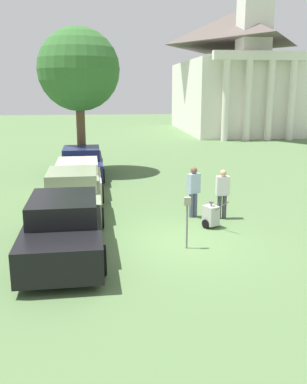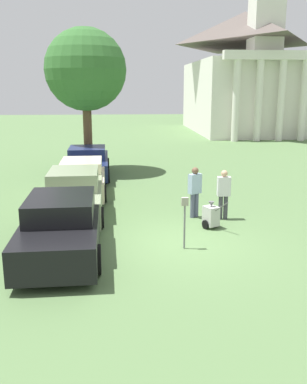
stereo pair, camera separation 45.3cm
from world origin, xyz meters
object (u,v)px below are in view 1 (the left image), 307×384
Objects in this scene: parked_car_black at (65,226)px; parked_car_cream at (78,178)px; parked_car_navy at (82,163)px; church at (233,66)px; parking_meter at (187,213)px; equipment_cart at (211,215)px; person_worker at (194,189)px; parked_car_sage at (73,195)px; person_supervisor at (222,191)px.

parked_car_black is 6.40m from parked_car_cream.
parked_car_navy is 0.19× the size of church.
parked_car_black is 0.20× the size of church.
parked_car_black is at bearing 177.77° from parking_meter.
parked_car_navy is 9.27m from equipment_cart.
church is at bearing -137.51° from person_worker.
parked_car_cream is (0.00, 3.09, -0.06)m from parked_car_sage.
parked_car_black is 4.58m from equipment_cart.
parked_car_cream is 3.18× the size of person_supervisor.
parked_car_black is at bearing -113.88° from church.
parking_meter reaches higher than equipment_cart.
parked_car_cream is 0.20× the size of church.
parked_car_navy reaches higher than parking_meter.
parking_meter is 2.07m from equipment_cart.
parked_car_black is 1.07× the size of parked_car_sage.
parked_car_cream is 5.45m from person_worker.
person_supervisor is at bearing 24.70° from parked_car_black.
parking_meter is 3.03m from person_supervisor.
person_worker reaches higher than parked_car_navy.
equipment_cart is (-0.59, -0.87, -0.54)m from person_supervisor.
parked_car_sage is 3.09m from parked_car_cream.
parked_car_sage is 4.04m from person_worker.
parked_car_black is 1.07× the size of parked_car_navy.
parked_car_sage is 2.99× the size of person_supervisor.
parked_car_navy reaches higher than equipment_cart.
parked_car_sage is 4.98m from person_supervisor.
parked_car_black is at bearing -91.51° from parked_car_sage.
church is (9.66, 28.12, 5.32)m from person_worker.
parked_car_cream is at bearing 104.77° from equipment_cart.
church reaches higher than parked_car_black.
person_supervisor is at bearing -107.13° from church.
parked_car_cream is 5.24× the size of equipment_cart.
parked_car_black is 4.83m from person_worker.
parked_car_sage is at bearing 88.49° from parked_car_black.
equipment_cart is at bearing 57.02° from parking_meter.
parked_car_black is 3.31m from parked_car_sage.
person_supervisor is 1.65× the size of equipment_cart.
parking_meter is at bearing -108.61° from church.
person_worker is (3.99, 2.71, 0.25)m from parked_car_black.
church reaches higher than person_supervisor.
parked_car_black is at bearing 26.90° from person_supervisor.
equipment_cart is 0.04× the size of church.
equipment_cart is at bearing 76.45° from person_worker.
parking_meter is (3.22, -9.87, 0.31)m from parked_car_navy.
parked_car_sage is 0.19× the size of church.
person_supervisor reaches higher than parked_car_sage.
parked_car_navy is at bearing -55.65° from person_supervisor.
parked_car_black is 5.29× the size of equipment_cart.
parked_car_sage is 4.93× the size of equipment_cart.
parked_car_sage is at bearing -37.19° from person_worker.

